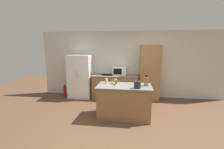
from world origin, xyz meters
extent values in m
plane|color=brown|center=(0.00, 0.00, 0.00)|extent=(14.00, 14.00, 0.00)
cube|color=beige|center=(0.00, 2.33, 1.30)|extent=(7.20, 0.06, 2.60)
cube|color=white|center=(-1.94, 1.96, 0.84)|extent=(0.88, 0.67, 1.68)
cylinder|color=silver|center=(-1.98, 1.61, 0.98)|extent=(0.02, 0.02, 0.30)
cylinder|color=silver|center=(-1.90, 1.61, 0.98)|extent=(0.02, 0.02, 0.30)
cube|color=olive|center=(-0.56, 1.99, 0.44)|extent=(1.73, 0.62, 0.88)
cube|color=slate|center=(-0.56, 1.99, 0.90)|extent=(1.77, 0.66, 0.03)
cube|color=#9EA0A3|center=(-0.87, 1.99, 0.91)|extent=(0.44, 0.34, 0.01)
cube|color=olive|center=(0.74, 2.04, 1.03)|extent=(0.74, 0.53, 2.05)
sphere|color=black|center=(0.65, 1.76, 1.07)|extent=(0.02, 0.02, 0.02)
sphere|color=black|center=(0.82, 1.76, 1.07)|extent=(0.02, 0.02, 0.02)
cube|color=olive|center=(-0.13, 0.42, 0.45)|extent=(1.44, 0.75, 0.89)
cube|color=slate|center=(-0.13, 0.42, 0.91)|extent=(1.50, 0.81, 0.03)
cube|color=white|center=(-0.40, 2.10, 1.07)|extent=(0.52, 0.37, 0.31)
cube|color=black|center=(-0.46, 1.91, 1.07)|extent=(0.31, 0.01, 0.22)
cube|color=olive|center=(0.48, 0.47, 1.05)|extent=(0.10, 0.09, 0.24)
cylinder|color=black|center=(0.44, 0.46, 1.20)|extent=(0.02, 0.02, 0.08)
cylinder|color=black|center=(0.46, 0.48, 1.20)|extent=(0.02, 0.02, 0.07)
cylinder|color=black|center=(0.49, 0.46, 1.20)|extent=(0.02, 0.02, 0.07)
cylinder|color=black|center=(0.51, 0.48, 1.20)|extent=(0.02, 0.02, 0.06)
cylinder|color=gold|center=(-0.49, 0.58, 0.98)|extent=(0.05, 0.05, 0.09)
cylinder|color=#286628|center=(-0.49, 0.58, 1.03)|extent=(0.04, 0.04, 0.02)
cylinder|color=gold|center=(-0.41, 0.52, 1.00)|extent=(0.04, 0.04, 0.13)
cylinder|color=#E5DB4C|center=(-0.41, 0.52, 1.08)|extent=(0.03, 0.03, 0.03)
cylinder|color=#337033|center=(-0.39, 0.35, 0.96)|extent=(0.04, 0.04, 0.07)
cylinder|color=silver|center=(-0.39, 0.35, 1.00)|extent=(0.03, 0.03, 0.01)
cylinder|color=beige|center=(-0.65, 0.57, 1.00)|extent=(0.06, 0.06, 0.13)
cylinder|color=silver|center=(-0.65, 0.57, 1.08)|extent=(0.04, 0.04, 0.03)
cylinder|color=#337033|center=(-0.37, 0.57, 0.99)|extent=(0.05, 0.05, 0.12)
cylinder|color=#E5DB4C|center=(-0.37, 0.57, 1.06)|extent=(0.04, 0.04, 0.03)
cylinder|color=#232326|center=(0.23, 0.19, 1.02)|extent=(0.18, 0.18, 0.19)
sphere|color=#262628|center=(0.23, 0.19, 1.13)|extent=(0.02, 0.02, 0.02)
cylinder|color=red|center=(-2.62, 1.93, 0.21)|extent=(0.11, 0.11, 0.41)
cylinder|color=black|center=(-2.62, 1.93, 0.45)|extent=(0.05, 0.05, 0.07)
camera|label=1|loc=(0.08, -3.64, 1.98)|focal=24.00mm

